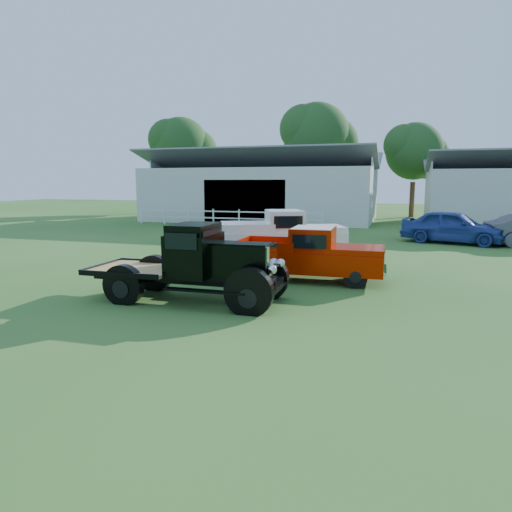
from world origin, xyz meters
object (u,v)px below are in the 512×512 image
(red_pickup, at_px, (310,254))
(misc_car_blue, at_px, (453,227))
(vintage_flatbed, at_px, (191,263))
(white_pickup, at_px, (282,235))

(red_pickup, bearing_deg, misc_car_blue, 62.64)
(misc_car_blue, bearing_deg, vintage_flatbed, 168.48)
(vintage_flatbed, distance_m, misc_car_blue, 16.53)
(vintage_flatbed, distance_m, white_pickup, 7.51)
(vintage_flatbed, relative_size, misc_car_blue, 1.03)
(white_pickup, height_order, misc_car_blue, white_pickup)
(vintage_flatbed, xyz_separation_m, white_pickup, (0.55, 7.49, -0.06))
(vintage_flatbed, height_order, white_pickup, vintage_flatbed)
(red_pickup, bearing_deg, white_pickup, 113.82)
(vintage_flatbed, bearing_deg, red_pickup, 52.94)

